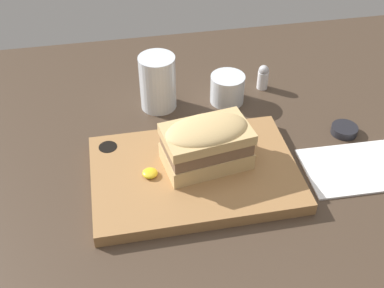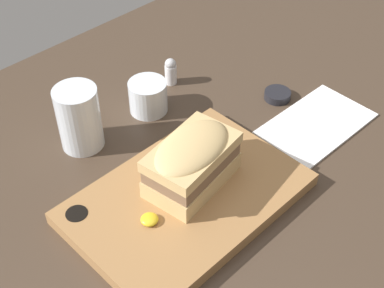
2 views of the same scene
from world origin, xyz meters
TOP-DOWN VIEW (x-y plane):
  - dining_table at (0.00, 0.00)cm, footprint 194.29×102.67cm
  - serving_board at (2.48, -4.33)cm, footprint 37.27×25.12cm
  - sandwich at (4.98, -3.13)cm, footprint 16.53×11.42cm
  - mustard_dollop at (-5.55, -4.56)cm, footprint 2.76×2.76cm
  - water_glass at (-0.76, 19.40)cm, footprint 7.77×7.77cm
  - wine_glass at (14.38, 18.42)cm, footprint 7.52×7.52cm
  - napkin at (34.10, -7.68)cm, footprint 22.23×13.90cm
  - salt_shaker at (23.63, 21.88)cm, footprint 2.47×2.47cm
  - condiment_dish at (35.25, 2.80)cm, footprint 5.34×5.34cm

SIDE VIEW (x-z plane):
  - dining_table at x=0.00cm, z-range 0.00..2.00cm
  - napkin at x=34.10cm, z-range 2.00..2.40cm
  - condiment_dish at x=35.25cm, z-range 2.00..3.63cm
  - serving_board at x=2.48cm, z-range 1.97..4.44cm
  - wine_glass at x=14.38cm, z-range 1.68..8.07cm
  - mustard_dollop at x=-5.55cm, z-range 4.41..5.51cm
  - salt_shaker at x=23.63cm, z-range 2.05..7.92cm
  - water_glass at x=-0.76cm, z-range 1.19..13.32cm
  - sandwich at x=4.98cm, z-range 4.75..13.83cm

